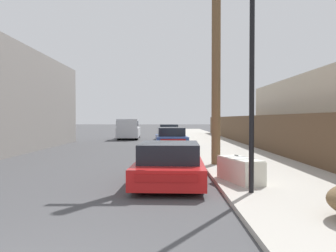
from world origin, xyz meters
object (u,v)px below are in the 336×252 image
Objects in this scene: utility_pole at (216,47)px; pickup_truck at (128,129)px; parked_sports_car_red at (169,164)px; car_parked_far at (168,132)px; car_parked_mid at (170,138)px; street_lamp at (251,71)px; discarded_fridge at (239,170)px.

pickup_truck is at bearing 107.31° from utility_pole.
car_parked_far is (0.01, 20.22, 0.09)m from parked_sports_car_red.
car_parked_mid is 0.72× the size of pickup_truck.
car_parked_far is 17.63m from utility_pole.
car_parked_mid is at bearing 97.76° from street_lamp.
discarded_fridge is 2.01m from parked_sports_car_red.
utility_pole is (-0.16, 3.51, 4.23)m from discarded_fridge.
discarded_fridge is 0.31× the size of pickup_truck.
car_parked_far is (-0.12, 8.71, 0.02)m from car_parked_mid.
street_lamp is at bearing -85.61° from car_parked_mid.
parked_sports_car_red is 3.60m from street_lamp.
street_lamp reaches higher than parked_sports_car_red.
utility_pole is at bearing 76.65° from discarded_fridge.
pickup_truck is (-3.71, 20.89, 0.37)m from parked_sports_car_red.
parked_sports_car_red is 1.01× the size of car_parked_mid.
pickup_truck is at bearing 104.02° from street_lamp.
pickup_truck is 1.18× the size of street_lamp.
utility_pole is at bearing -86.00° from car_parked_far.
car_parked_far reaches higher than parked_sports_car_red.
parked_sports_car_red is 20.22m from car_parked_far.
utility_pole reaches higher than pickup_truck.
pickup_truck is (-3.72, 0.66, 0.28)m from car_parked_far.
car_parked_far reaches higher than discarded_fridge.
car_parked_mid reaches higher than discarded_fridge.
street_lamp is (1.93, -21.98, 2.38)m from car_parked_far.
street_lamp is (1.94, -1.76, 2.47)m from parked_sports_car_red.
car_parked_far is 0.48× the size of utility_pole.
parked_sports_car_red is at bearing 153.82° from discarded_fridge.
car_parked_mid is (-1.84, 11.86, 0.18)m from discarded_fridge.
street_lamp is at bearing -87.01° from car_parked_far.
parked_sports_car_red is at bearing -119.89° from utility_pole.
pickup_truck is at bearing 108.94° from car_parked_mid.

